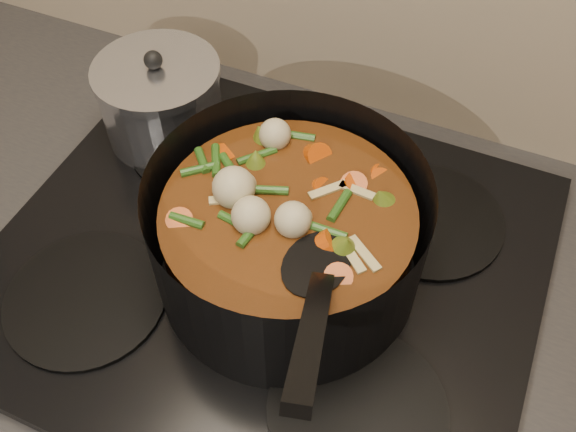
% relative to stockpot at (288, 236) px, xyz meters
% --- Properties ---
extents(counter, '(2.64, 0.64, 0.91)m').
position_rel_stockpot_xyz_m(counter, '(-0.03, 0.01, -0.54)').
color(counter, brown).
rests_on(counter, ground).
extents(stovetop, '(0.62, 0.54, 0.03)m').
position_rel_stockpot_xyz_m(stovetop, '(-0.03, 0.01, -0.08)').
color(stovetop, black).
rests_on(stovetop, counter).
extents(stockpot, '(0.31, 0.39, 0.22)m').
position_rel_stockpot_xyz_m(stockpot, '(0.00, 0.00, 0.00)').
color(stockpot, black).
rests_on(stockpot, stovetop).
extents(saucepan, '(0.16, 0.16, 0.13)m').
position_rel_stockpot_xyz_m(saucepan, '(-0.24, 0.14, -0.01)').
color(saucepan, silver).
rests_on(saucepan, stovetop).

